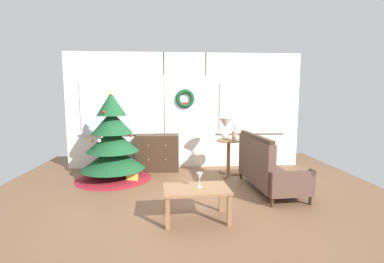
{
  "coord_description": "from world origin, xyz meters",
  "views": [
    {
      "loc": [
        -0.28,
        -4.11,
        1.59
      ],
      "look_at": [
        0.05,
        0.55,
        1.0
      ],
      "focal_mm": 25.84,
      "sensor_mm": 36.0,
      "label": 1
    }
  ],
  "objects_px": {
    "gift_box": "(132,176)",
    "coffee_table": "(196,193)",
    "flower_vase": "(234,134)",
    "wine_glass": "(200,177)",
    "dresser_cabinet": "(158,153)",
    "table_lamp": "(225,126)",
    "christmas_tree": "(113,146)",
    "side_table": "(228,150)",
    "settee_sofa": "(265,169)"
  },
  "relations": [
    {
      "from": "table_lamp",
      "to": "flower_vase",
      "type": "relative_size",
      "value": 1.26
    },
    {
      "from": "wine_glass",
      "to": "christmas_tree",
      "type": "bearing_deg",
      "value": 128.44
    },
    {
      "from": "side_table",
      "to": "dresser_cabinet",
      "type": "bearing_deg",
      "value": 160.88
    },
    {
      "from": "side_table",
      "to": "wine_glass",
      "type": "xyz_separation_m",
      "value": [
        -0.78,
        -1.97,
        0.05
      ]
    },
    {
      "from": "dresser_cabinet",
      "to": "coffee_table",
      "type": "xyz_separation_m",
      "value": [
        0.63,
        -2.49,
        -0.03
      ]
    },
    {
      "from": "table_lamp",
      "to": "coffee_table",
      "type": "xyz_separation_m",
      "value": [
        -0.76,
        -2.03,
        -0.65
      ]
    },
    {
      "from": "dresser_cabinet",
      "to": "table_lamp",
      "type": "distance_m",
      "value": 1.59
    },
    {
      "from": "flower_vase",
      "to": "wine_glass",
      "type": "relative_size",
      "value": 1.79
    },
    {
      "from": "wine_glass",
      "to": "table_lamp",
      "type": "bearing_deg",
      "value": 70.42
    },
    {
      "from": "christmas_tree",
      "to": "coffee_table",
      "type": "xyz_separation_m",
      "value": [
        1.45,
        -1.9,
        -0.29
      ]
    },
    {
      "from": "side_table",
      "to": "gift_box",
      "type": "distance_m",
      "value": 1.95
    },
    {
      "from": "dresser_cabinet",
      "to": "settee_sofa",
      "type": "xyz_separation_m",
      "value": [
        1.9,
        -1.43,
        -0.01
      ]
    },
    {
      "from": "christmas_tree",
      "to": "settee_sofa",
      "type": "bearing_deg",
      "value": -17.11
    },
    {
      "from": "side_table",
      "to": "coffee_table",
      "type": "xyz_separation_m",
      "value": [
        -0.82,
        -1.99,
        -0.15
      ]
    },
    {
      "from": "side_table",
      "to": "flower_vase",
      "type": "xyz_separation_m",
      "value": [
        0.1,
        -0.06,
        0.33
      ]
    },
    {
      "from": "christmas_tree",
      "to": "wine_glass",
      "type": "height_order",
      "value": "christmas_tree"
    },
    {
      "from": "christmas_tree",
      "to": "gift_box",
      "type": "relative_size",
      "value": 8.72
    },
    {
      "from": "side_table",
      "to": "wine_glass",
      "type": "relative_size",
      "value": 3.74
    },
    {
      "from": "table_lamp",
      "to": "flower_vase",
      "type": "bearing_deg",
      "value": -32.01
    },
    {
      "from": "table_lamp",
      "to": "coffee_table",
      "type": "bearing_deg",
      "value": -110.53
    },
    {
      "from": "gift_box",
      "to": "coffee_table",
      "type": "bearing_deg",
      "value": -58.45
    },
    {
      "from": "side_table",
      "to": "table_lamp",
      "type": "distance_m",
      "value": 0.5
    },
    {
      "from": "table_lamp",
      "to": "side_table",
      "type": "bearing_deg",
      "value": -33.69
    },
    {
      "from": "christmas_tree",
      "to": "settee_sofa",
      "type": "xyz_separation_m",
      "value": [
        2.72,
        -0.84,
        -0.27
      ]
    },
    {
      "from": "dresser_cabinet",
      "to": "settee_sofa",
      "type": "height_order",
      "value": "settee_sofa"
    },
    {
      "from": "christmas_tree",
      "to": "table_lamp",
      "type": "relative_size",
      "value": 3.99
    },
    {
      "from": "settee_sofa",
      "to": "side_table",
      "type": "bearing_deg",
      "value": 115.96
    },
    {
      "from": "settee_sofa",
      "to": "side_table",
      "type": "height_order",
      "value": "settee_sofa"
    },
    {
      "from": "dresser_cabinet",
      "to": "wine_glass",
      "type": "distance_m",
      "value": 2.57
    },
    {
      "from": "coffee_table",
      "to": "wine_glass",
      "type": "xyz_separation_m",
      "value": [
        0.04,
        0.02,
        0.21
      ]
    },
    {
      "from": "table_lamp",
      "to": "wine_glass",
      "type": "height_order",
      "value": "table_lamp"
    },
    {
      "from": "christmas_tree",
      "to": "flower_vase",
      "type": "bearing_deg",
      "value": 0.71
    },
    {
      "from": "side_table",
      "to": "gift_box",
      "type": "relative_size",
      "value": 3.63
    },
    {
      "from": "table_lamp",
      "to": "gift_box",
      "type": "height_order",
      "value": "table_lamp"
    },
    {
      "from": "wine_glass",
      "to": "side_table",
      "type": "bearing_deg",
      "value": 68.52
    },
    {
      "from": "dresser_cabinet",
      "to": "wine_glass",
      "type": "height_order",
      "value": "dresser_cabinet"
    },
    {
      "from": "christmas_tree",
      "to": "dresser_cabinet",
      "type": "distance_m",
      "value": 1.05
    },
    {
      "from": "flower_vase",
      "to": "gift_box",
      "type": "xyz_separation_m",
      "value": [
        -1.99,
        -0.19,
        -0.75
      ]
    },
    {
      "from": "settee_sofa",
      "to": "flower_vase",
      "type": "height_order",
      "value": "flower_vase"
    },
    {
      "from": "wine_glass",
      "to": "gift_box",
      "type": "bearing_deg",
      "value": 122.83
    },
    {
      "from": "settee_sofa",
      "to": "coffee_table",
      "type": "distance_m",
      "value": 1.65
    },
    {
      "from": "dresser_cabinet",
      "to": "gift_box",
      "type": "bearing_deg",
      "value": -120.63
    },
    {
      "from": "dresser_cabinet",
      "to": "table_lamp",
      "type": "xyz_separation_m",
      "value": [
        1.38,
        -0.46,
        0.62
      ]
    },
    {
      "from": "coffee_table",
      "to": "side_table",
      "type": "bearing_deg",
      "value": 67.6
    },
    {
      "from": "wine_glass",
      "to": "gift_box",
      "type": "xyz_separation_m",
      "value": [
        -1.11,
        1.72,
        -0.47
      ]
    },
    {
      "from": "dresser_cabinet",
      "to": "coffee_table",
      "type": "bearing_deg",
      "value": -75.88
    },
    {
      "from": "table_lamp",
      "to": "gift_box",
      "type": "relative_size",
      "value": 2.19
    },
    {
      "from": "coffee_table",
      "to": "gift_box",
      "type": "distance_m",
      "value": 2.06
    },
    {
      "from": "flower_vase",
      "to": "coffee_table",
      "type": "xyz_separation_m",
      "value": [
        -0.92,
        -1.93,
        -0.48
      ]
    },
    {
      "from": "coffee_table",
      "to": "wine_glass",
      "type": "distance_m",
      "value": 0.21
    }
  ]
}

